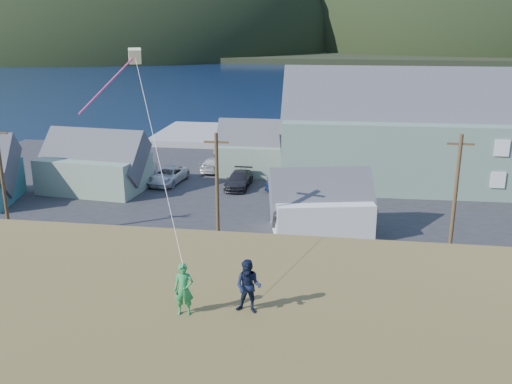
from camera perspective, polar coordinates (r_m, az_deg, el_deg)
ground at (r=37.15m, az=-0.18°, el=-7.47°), size 900.00×900.00×0.00m
grass_strip at (r=35.33m, az=-0.68°, el=-8.72°), size 110.00×8.00×0.10m
waterfront_lot at (r=52.95m, az=2.65°, el=0.13°), size 72.00×36.00×0.12m
wharf at (r=75.75m, az=-0.02°, el=5.59°), size 26.00×14.00×0.90m
far_shore at (r=363.75m, az=8.09°, el=14.50°), size 900.00×320.00×2.00m
far_hills at (r=314.56m, az=14.64°, el=13.97°), size 760.00×265.00×143.00m
lodge at (r=57.51m, az=22.13°, el=5.47°), size 38.44×11.86×13.41m
shed_palegreen_near at (r=54.43m, az=-15.88°, el=2.73°), size 10.06×6.93×6.89m
shed_white at (r=42.06m, az=6.53°, el=-1.26°), size 8.34×6.42×5.94m
shed_palegreen_far at (r=58.49m, az=0.98°, el=4.31°), size 9.99×5.72×6.70m
utility_poles at (r=37.45m, az=-3.82°, el=-0.18°), size 30.44×0.24×8.65m
parked_cars at (r=56.08m, az=-4.26°, el=1.91°), size 15.27×11.79×1.54m
kite_flyer_green at (r=16.56m, az=-7.24°, el=-9.64°), size 0.61×0.45×1.55m
kite_flyer_navy at (r=16.53m, az=-0.76°, el=-9.43°), size 0.85×0.71×1.61m
kite_rig at (r=21.98m, az=-12.36°, el=12.52°), size 2.38×3.59×9.13m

